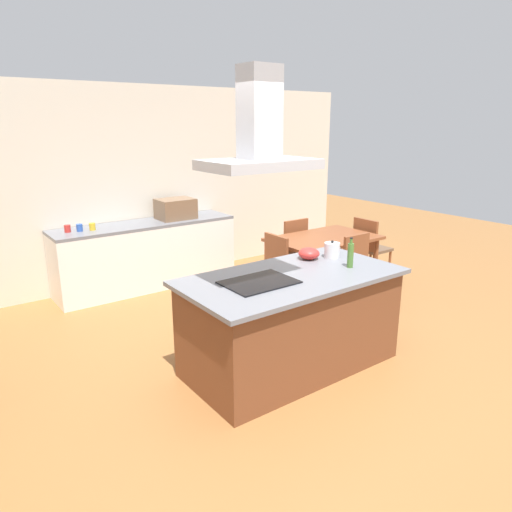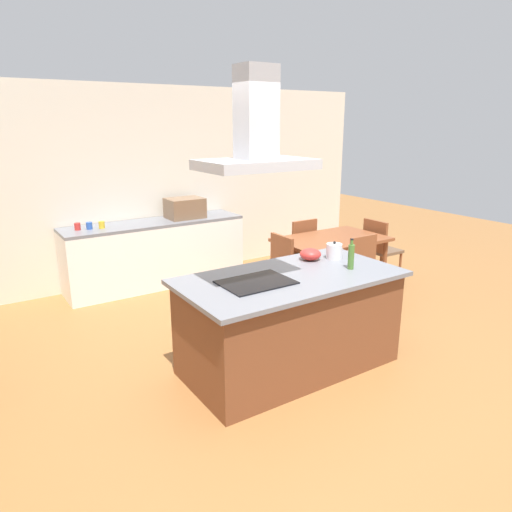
{
  "view_description": "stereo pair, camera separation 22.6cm",
  "coord_description": "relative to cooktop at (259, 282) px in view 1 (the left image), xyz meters",
  "views": [
    {
      "loc": [
        -2.63,
        -3.02,
        2.22
      ],
      "look_at": [
        -0.11,
        0.4,
        1.0
      ],
      "focal_mm": 33.07,
      "sensor_mm": 36.0,
      "label": 1
    },
    {
      "loc": [
        -2.45,
        -3.15,
        2.22
      ],
      "look_at": [
        -0.11,
        0.4,
        1.0
      ],
      "focal_mm": 33.07,
      "sensor_mm": 36.0,
      "label": 2
    }
  ],
  "objects": [
    {
      "name": "countertop_microwave",
      "position": [
        0.7,
        2.88,
        0.13
      ],
      "size": [
        0.5,
        0.38,
        0.28
      ],
      "primitive_type": "cube",
      "color": "brown",
      "rests_on": "back_counter"
    },
    {
      "name": "tea_kettle",
      "position": [
        1.05,
        0.19,
        0.07
      ],
      "size": [
        0.21,
        0.16,
        0.18
      ],
      "color": "silver",
      "rests_on": "kitchen_island"
    },
    {
      "name": "chair_facing_island",
      "position": [
        2.04,
        0.63,
        -0.4
      ],
      "size": [
        0.42,
        0.42,
        0.89
      ],
      "color": "brown",
      "rests_on": "ground"
    },
    {
      "name": "dining_table",
      "position": [
        2.04,
        1.29,
        -0.24
      ],
      "size": [
        1.4,
        0.9,
        0.75
      ],
      "color": "brown",
      "rests_on": "ground"
    },
    {
      "name": "coffee_mug_yellow",
      "position": [
        -0.48,
        2.85,
        0.04
      ],
      "size": [
        0.08,
        0.08,
        0.09
      ],
      "primitive_type": "cylinder",
      "color": "gold",
      "rests_on": "back_counter"
    },
    {
      "name": "wall_back",
      "position": [
        0.37,
        3.25,
        0.44
      ],
      "size": [
        7.2,
        0.1,
        2.7
      ],
      "primitive_type": "cube",
      "color": "beige",
      "rests_on": "ground"
    },
    {
      "name": "olive_oil_bottle",
      "position": [
        0.95,
        -0.15,
        0.12
      ],
      "size": [
        0.06,
        0.06,
        0.29
      ],
      "color": "#47722D",
      "rests_on": "kitchen_island"
    },
    {
      "name": "cooktop",
      "position": [
        0.0,
        0.0,
        0.0
      ],
      "size": [
        0.6,
        0.44,
        0.01
      ],
      "primitive_type": "cube",
      "color": "black",
      "rests_on": "kitchen_island"
    },
    {
      "name": "chair_facing_back_wall",
      "position": [
        2.04,
        1.96,
        -0.4
      ],
      "size": [
        0.42,
        0.42,
        0.89
      ],
      "color": "brown",
      "rests_on": "ground"
    },
    {
      "name": "back_counter",
      "position": [
        0.23,
        2.88,
        -0.46
      ],
      "size": [
        2.46,
        0.62,
        0.9
      ],
      "color": "white",
      "rests_on": "ground"
    },
    {
      "name": "chair_at_left_end",
      "position": [
        1.12,
        1.29,
        -0.4
      ],
      "size": [
        0.42,
        0.42,
        0.89
      ],
      "color": "brown",
      "rests_on": "ground"
    },
    {
      "name": "coffee_mug_blue",
      "position": [
        -0.63,
        2.88,
        0.04
      ],
      "size": [
        0.08,
        0.08,
        0.09
      ],
      "primitive_type": "cylinder",
      "color": "#2D56B2",
      "rests_on": "back_counter"
    },
    {
      "name": "range_hood",
      "position": [
        0.0,
        0.0,
        1.2
      ],
      "size": [
        0.9,
        0.55,
        0.78
      ],
      "color": "#ADADB2"
    },
    {
      "name": "mixing_bowl",
      "position": [
        0.83,
        0.28,
        0.05
      ],
      "size": [
        0.21,
        0.21,
        0.12
      ],
      "primitive_type": "ellipsoid",
      "color": "red",
      "rests_on": "kitchen_island"
    },
    {
      "name": "chair_at_right_end",
      "position": [
        2.95,
        1.29,
        -0.4
      ],
      "size": [
        0.42,
        0.42,
        0.89
      ],
      "color": "brown",
      "rests_on": "ground"
    },
    {
      "name": "kitchen_island",
      "position": [
        0.37,
        0.0,
        -0.45
      ],
      "size": [
        2.01,
        1.05,
        0.9
      ],
      "color": "brown",
      "rests_on": "ground"
    },
    {
      "name": "coffee_mug_red",
      "position": [
        -0.76,
        2.92,
        0.04
      ],
      "size": [
        0.08,
        0.08,
        0.09
      ],
      "primitive_type": "cylinder",
      "color": "red",
      "rests_on": "back_counter"
    },
    {
      "name": "ground",
      "position": [
        0.37,
        1.5,
        -0.91
      ],
      "size": [
        16.0,
        16.0,
        0.0
      ],
      "primitive_type": "plane",
      "color": "#936033"
    }
  ]
}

